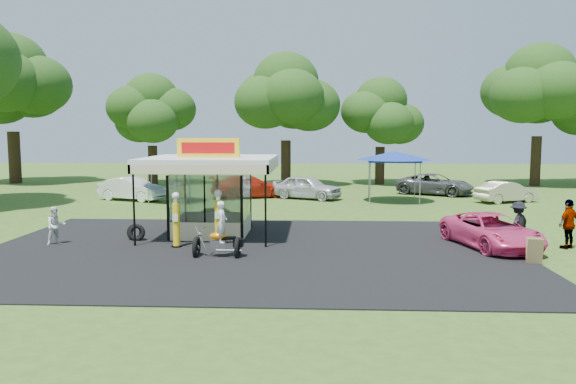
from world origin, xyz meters
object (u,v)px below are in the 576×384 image
(kiosk_car, at_px, (220,216))
(bg_car_d, at_px, (435,184))
(motorcycle, at_px, (220,235))
(bg_car_a, at_px, (133,189))
(bg_car_b, at_px, (250,187))
(gas_station_kiosk, at_px, (211,194))
(bg_car_c, at_px, (307,187))
(gas_pump_right, at_px, (218,219))
(spectator_west, at_px, (56,226))
(spectator_east_b, at_px, (569,224))
(tent_east, at_px, (394,156))
(pink_sedan, at_px, (491,231))
(spectator_east_a, at_px, (518,223))
(tent_west, at_px, (170,164))
(bg_car_e, at_px, (507,192))
(gas_pump_left, at_px, (176,221))
(a_frame_sign, at_px, (534,251))

(kiosk_car, relative_size, bg_car_d, 0.53)
(kiosk_car, bearing_deg, motorcycle, -170.40)
(bg_car_a, relative_size, bg_car_b, 0.87)
(gas_station_kiosk, bearing_deg, kiosk_car, 90.00)
(gas_station_kiosk, distance_m, bg_car_c, 13.90)
(gas_pump_right, relative_size, kiosk_car, 0.79)
(spectator_west, height_order, bg_car_c, bg_car_c)
(gas_station_kiosk, height_order, spectator_west, gas_station_kiosk)
(spectator_east_b, bearing_deg, tent_east, -104.55)
(gas_pump_right, distance_m, spectator_west, 6.41)
(pink_sedan, height_order, spectator_east_a, spectator_east_a)
(motorcycle, relative_size, spectator_east_b, 1.10)
(gas_pump_right, bearing_deg, spectator_east_a, 3.17)
(spectator_east_a, xyz_separation_m, bg_car_b, (-12.40, 15.32, -0.11))
(pink_sedan, distance_m, bg_car_b, 19.49)
(kiosk_car, bearing_deg, tent_west, 27.63)
(bg_car_e, bearing_deg, tent_east, 66.64)
(kiosk_car, height_order, tent_east, tent_east)
(gas_pump_right, height_order, tent_east, tent_east)
(bg_car_d, bearing_deg, spectator_east_b, -147.93)
(motorcycle, bearing_deg, bg_car_b, 93.78)
(gas_pump_right, xyz_separation_m, bg_car_d, (12.28, 18.40, -0.32))
(gas_pump_left, bearing_deg, gas_pump_right, 19.88)
(tent_east, bearing_deg, pink_sedan, -82.79)
(motorcycle, distance_m, bg_car_d, 23.69)
(gas_pump_left, bearing_deg, spectator_west, 176.41)
(gas_pump_right, height_order, a_frame_sign, gas_pump_right)
(bg_car_b, bearing_deg, spectator_east_b, -159.84)
(spectator_east_a, height_order, bg_car_a, spectator_east_a)
(gas_station_kiosk, distance_m, bg_car_b, 13.88)
(gas_station_kiosk, relative_size, tent_east, 1.17)
(a_frame_sign, bearing_deg, tent_east, 108.74)
(bg_car_e, bearing_deg, bg_car_b, 60.33)
(tent_west, bearing_deg, gas_pump_right, -68.07)
(kiosk_car, distance_m, bg_car_d, 19.10)
(kiosk_car, xyz_separation_m, tent_east, (9.41, 9.83, 2.43))
(spectator_east_a, relative_size, tent_east, 0.37)
(motorcycle, distance_m, pink_sedan, 10.33)
(tent_east, bearing_deg, bg_car_d, 50.20)
(gas_pump_left, distance_m, a_frame_sign, 12.88)
(motorcycle, relative_size, a_frame_sign, 2.33)
(bg_car_d, height_order, tent_west, tent_west)
(spectator_west, relative_size, bg_car_d, 0.29)
(bg_car_e, bearing_deg, spectator_west, 99.47)
(bg_car_c, bearing_deg, bg_car_a, 122.38)
(spectator_east_a, bearing_deg, bg_car_b, -88.39)
(gas_pump_right, relative_size, spectator_east_b, 1.16)
(motorcycle, height_order, bg_car_c, motorcycle)
(gas_station_kiosk, distance_m, spectator_east_a, 12.54)
(spectator_east_a, bearing_deg, pink_sedan, -9.57)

